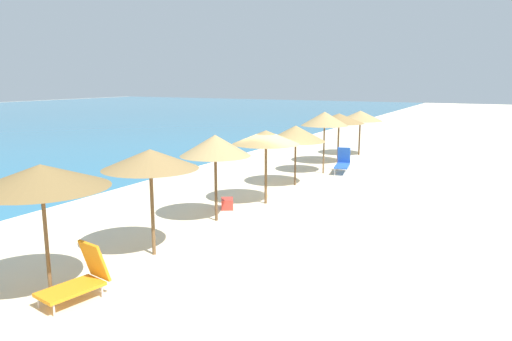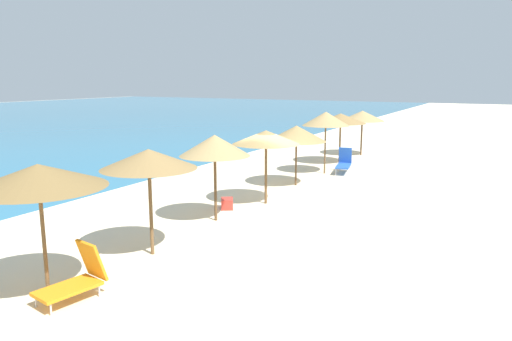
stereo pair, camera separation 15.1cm
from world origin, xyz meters
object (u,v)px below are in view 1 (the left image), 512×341
(beach_umbrella_2, at_px, (150,159))
(beach_umbrella_4, at_px, (266,137))
(beach_umbrella_1, at_px, (41,177))
(lounge_chair_0, at_px, (80,278))
(lounge_chair_1, at_px, (343,162))
(beach_umbrella_3, at_px, (215,146))
(beach_umbrella_7, at_px, (339,118))
(beach_umbrella_5, at_px, (296,133))
(beach_umbrella_6, at_px, (325,119))
(beach_umbrella_8, at_px, (360,116))
(cooler_box, at_px, (227,204))

(beach_umbrella_2, relative_size, beach_umbrella_4, 1.03)
(beach_umbrella_4, bearing_deg, beach_umbrella_1, 176.63)
(beach_umbrella_4, xyz_separation_m, lounge_chair_0, (-8.59, -0.06, -1.94))
(lounge_chair_0, xyz_separation_m, lounge_chair_1, (15.49, -0.62, 0.05))
(beach_umbrella_3, bearing_deg, beach_umbrella_7, -0.51)
(beach_umbrella_5, xyz_separation_m, beach_umbrella_6, (3.01, -0.18, 0.40))
(beach_umbrella_8, xyz_separation_m, lounge_chair_1, (-5.70, -0.79, -1.81))
(beach_umbrella_6, xyz_separation_m, lounge_chair_1, (0.60, -0.75, -2.10))
(lounge_chair_1, relative_size, cooler_box, 2.80)
(beach_umbrella_1, relative_size, lounge_chair_0, 1.92)
(beach_umbrella_1, height_order, beach_umbrella_8, beach_umbrella_1)
(beach_umbrella_6, xyz_separation_m, beach_umbrella_7, (3.00, 0.26, -0.21))
(beach_umbrella_2, bearing_deg, beach_umbrella_5, 0.01)
(beach_umbrella_5, xyz_separation_m, beach_umbrella_8, (9.31, -0.13, 0.11))
(beach_umbrella_2, height_order, beach_umbrella_4, beach_umbrella_2)
(beach_umbrella_2, height_order, lounge_chair_1, beach_umbrella_2)
(beach_umbrella_1, relative_size, beach_umbrella_8, 1.07)
(beach_umbrella_2, bearing_deg, beach_umbrella_3, 3.36)
(lounge_chair_0, distance_m, cooler_box, 7.40)
(beach_umbrella_5, relative_size, beach_umbrella_8, 0.97)
(beach_umbrella_8, bearing_deg, beach_umbrella_6, -179.61)
(beach_umbrella_6, bearing_deg, beach_umbrella_2, 179.17)
(beach_umbrella_5, height_order, beach_umbrella_8, beach_umbrella_8)
(beach_umbrella_5, relative_size, beach_umbrella_6, 0.86)
(lounge_chair_0, relative_size, lounge_chair_1, 0.89)
(beach_umbrella_2, xyz_separation_m, cooler_box, (4.65, 0.61, -2.28))
(beach_umbrella_4, distance_m, beach_umbrella_5, 3.29)
(beach_umbrella_1, height_order, lounge_chair_1, beach_umbrella_1)
(beach_umbrella_2, bearing_deg, beach_umbrella_4, -2.42)
(beach_umbrella_2, relative_size, beach_umbrella_8, 1.04)
(lounge_chair_0, bearing_deg, beach_umbrella_3, -74.44)
(beach_umbrella_3, xyz_separation_m, beach_umbrella_6, (8.92, -0.37, 0.20))
(beach_umbrella_3, bearing_deg, beach_umbrella_6, -2.37)
(beach_umbrella_2, distance_m, beach_umbrella_8, 18.50)
(beach_umbrella_8, bearing_deg, beach_umbrella_3, 178.77)
(beach_umbrella_3, bearing_deg, lounge_chair_0, -175.18)
(beach_umbrella_3, xyz_separation_m, beach_umbrella_5, (5.90, -0.19, -0.20))
(beach_umbrella_2, height_order, beach_umbrella_7, beach_umbrella_2)
(beach_umbrella_6, bearing_deg, beach_umbrella_7, 5.04)
(beach_umbrella_5, height_order, lounge_chair_0, beach_umbrella_5)
(beach_umbrella_7, bearing_deg, lounge_chair_1, -157.04)
(beach_umbrella_1, relative_size, beach_umbrella_4, 1.05)
(beach_umbrella_5, bearing_deg, beach_umbrella_7, 0.82)
(beach_umbrella_5, distance_m, beach_umbrella_8, 9.31)
(beach_umbrella_1, height_order, lounge_chair_0, beach_umbrella_1)
(beach_umbrella_7, relative_size, lounge_chair_0, 1.84)
(beach_umbrella_3, distance_m, beach_umbrella_5, 5.91)
(beach_umbrella_8, distance_m, cooler_box, 14.03)
(beach_umbrella_7, bearing_deg, beach_umbrella_2, -179.67)
(beach_umbrella_1, bearing_deg, beach_umbrella_8, -1.08)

